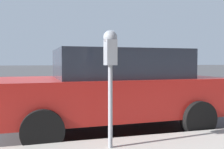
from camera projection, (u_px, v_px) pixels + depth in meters
name	position (u px, v px, depth m)	size (l,w,h in m)	color
ground_plane	(87.00, 118.00, 6.16)	(220.00, 220.00, 0.00)	#424244
parking_meter	(110.00, 58.00, 3.52)	(0.21, 0.19, 1.59)	gray
car_red	(113.00, 88.00, 5.11)	(2.17, 4.36, 1.57)	#B21E19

